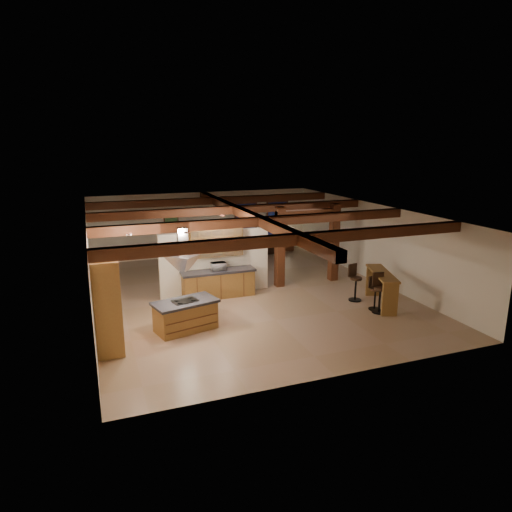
{
  "coord_description": "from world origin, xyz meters",
  "views": [
    {
      "loc": [
        -4.9,
        -14.06,
        5.14
      ],
      "look_at": [
        0.49,
        0.5,
        1.2
      ],
      "focal_mm": 32.0,
      "sensor_mm": 36.0,
      "label": 1
    }
  ],
  "objects_px": {
    "dining_table": "(221,263)",
    "bar_counter": "(381,283)",
    "kitchen_island": "(186,315)",
    "sofa": "(256,248)"
  },
  "relations": [
    {
      "from": "dining_table",
      "to": "bar_counter",
      "type": "xyz_separation_m",
      "value": [
        3.68,
        -5.67,
        0.44
      ]
    },
    {
      "from": "kitchen_island",
      "to": "sofa",
      "type": "relative_size",
      "value": 0.92
    },
    {
      "from": "bar_counter",
      "to": "kitchen_island",
      "type": "bearing_deg",
      "value": 178.07
    },
    {
      "from": "sofa",
      "to": "bar_counter",
      "type": "relative_size",
      "value": 0.97
    },
    {
      "from": "kitchen_island",
      "to": "bar_counter",
      "type": "relative_size",
      "value": 0.89
    },
    {
      "from": "kitchen_island",
      "to": "bar_counter",
      "type": "bearing_deg",
      "value": -1.93
    },
    {
      "from": "kitchen_island",
      "to": "dining_table",
      "type": "xyz_separation_m",
      "value": [
        2.6,
        5.45,
        -0.14
      ]
    },
    {
      "from": "kitchen_island",
      "to": "bar_counter",
      "type": "height_order",
      "value": "bar_counter"
    },
    {
      "from": "dining_table",
      "to": "bar_counter",
      "type": "height_order",
      "value": "bar_counter"
    },
    {
      "from": "sofa",
      "to": "bar_counter",
      "type": "height_order",
      "value": "bar_counter"
    }
  ]
}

